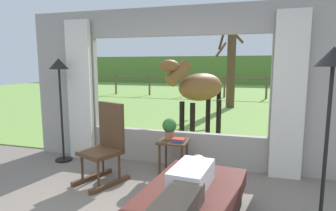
{
  "coord_description": "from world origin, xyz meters",
  "views": [
    {
      "loc": [
        1.13,
        -2.14,
        1.64
      ],
      "look_at": [
        0.0,
        1.8,
        1.05
      ],
      "focal_mm": 29.9,
      "sensor_mm": 36.0,
      "label": 1
    }
  ],
  "objects": [
    {
      "name": "pasture_fence_line",
      "position": [
        0.0,
        12.13,
        0.74
      ],
      "size": [
        16.1,
        0.1,
        1.1
      ],
      "color": "brown",
      "rests_on": "outdoor_pasture_lawn"
    },
    {
      "name": "distant_hill_ridge",
      "position": [
        0.0,
        23.0,
        1.2
      ],
      "size": [
        36.0,
        2.0,
        2.4
      ],
      "primitive_type": "cube",
      "color": "#5C8238",
      "rests_on": "ground_plane"
    },
    {
      "name": "back_wall_with_window",
      "position": [
        0.0,
        2.26,
        1.25
      ],
      "size": [
        5.2,
        0.12,
        2.55
      ],
      "color": "#9E998E",
      "rests_on": "ground_plane"
    },
    {
      "name": "rocking_chair",
      "position": [
        -0.77,
        1.3,
        0.55
      ],
      "size": [
        0.69,
        0.8,
        1.12
      ],
      "rotation": [
        0.0,
        0.0,
        -0.4
      ],
      "color": "#4C331E",
      "rests_on": "ground_plane"
    },
    {
      "name": "curtain_panel_right",
      "position": [
        1.69,
        2.12,
        1.2
      ],
      "size": [
        0.44,
        0.1,
        2.4
      ],
      "primitive_type": "cube",
      "color": "silver",
      "rests_on": "ground_plane"
    },
    {
      "name": "horse",
      "position": [
        0.1,
        3.84,
        1.16
      ],
      "size": [
        1.31,
        1.69,
        1.73
      ],
      "rotation": [
        0.0,
        0.0,
        2.55
      ],
      "color": "brown",
      "rests_on": "outdoor_pasture_lawn"
    },
    {
      "name": "curtain_panel_left",
      "position": [
        -1.69,
        2.12,
        1.2
      ],
      "size": [
        0.44,
        0.1,
        2.4
      ],
      "primitive_type": "cube",
      "color": "silver",
      "rests_on": "ground_plane"
    },
    {
      "name": "side_table",
      "position": [
        0.08,
        1.82,
        0.43
      ],
      "size": [
        0.44,
        0.44,
        0.52
      ],
      "color": "#4C331E",
      "rests_on": "ground_plane"
    },
    {
      "name": "floor_lamp_right",
      "position": [
        1.85,
        0.71,
        1.46
      ],
      "size": [
        0.32,
        0.32,
        1.81
      ],
      "color": "black",
      "rests_on": "ground_plane"
    },
    {
      "name": "reclining_person",
      "position": [
        0.61,
        0.32,
        0.52
      ],
      "size": [
        0.4,
        1.44,
        0.22
      ],
      "rotation": [
        0.0,
        0.0,
        -0.11
      ],
      "color": "silver",
      "rests_on": "recliner_sofa"
    },
    {
      "name": "potted_plant",
      "position": [
        0.0,
        1.88,
        0.7
      ],
      "size": [
        0.22,
        0.22,
        0.32
      ],
      "color": "#9E6042",
      "rests_on": "side_table"
    },
    {
      "name": "pasture_tree",
      "position": [
        0.47,
        8.74,
        1.6
      ],
      "size": [
        1.02,
        1.22,
        3.46
      ],
      "color": "#4C3823",
      "rests_on": "outdoor_pasture_lawn"
    },
    {
      "name": "book_stack",
      "position": [
        0.17,
        1.77,
        0.54
      ],
      "size": [
        0.21,
        0.17,
        0.05
      ],
      "color": "#23478C",
      "rests_on": "side_table"
    },
    {
      "name": "floor_lamp_left",
      "position": [
        -1.9,
        1.86,
        1.42
      ],
      "size": [
        0.32,
        0.32,
        1.75
      ],
      "color": "black",
      "rests_on": "ground_plane"
    },
    {
      "name": "outdoor_pasture_lawn",
      "position": [
        0.0,
        13.16,
        0.01
      ],
      "size": [
        36.0,
        21.68,
        0.02
      ],
      "primitive_type": "cube",
      "color": "#759E47",
      "rests_on": "ground_plane"
    }
  ]
}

